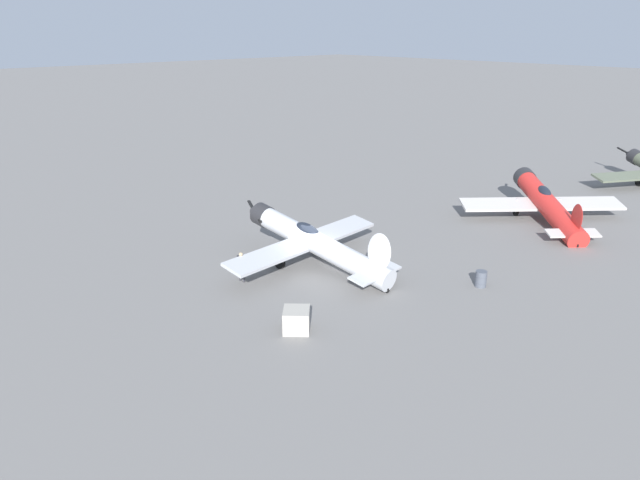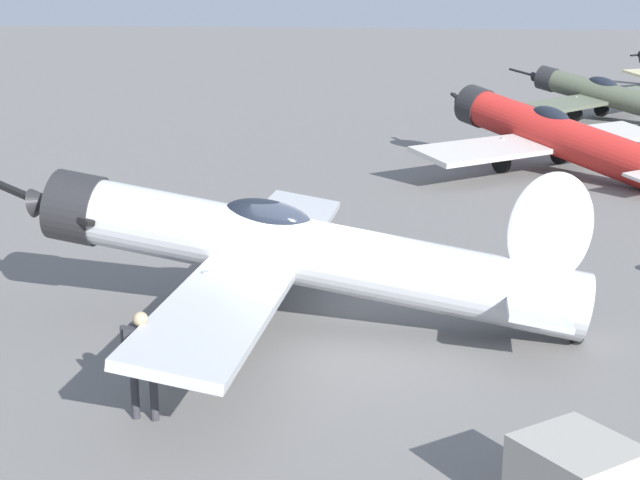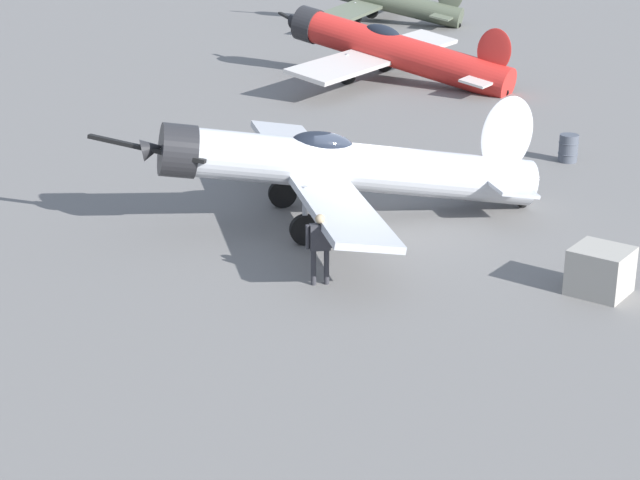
{
  "view_description": "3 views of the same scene",
  "coord_description": "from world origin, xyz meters",
  "px_view_note": "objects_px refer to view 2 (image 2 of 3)",
  "views": [
    {
      "loc": [
        -21.13,
        -22.65,
        13.28
      ],
      "look_at": [
        0.0,
        0.0,
        1.8
      ],
      "focal_mm": 32.3,
      "sensor_mm": 36.0,
      "label": 1
    },
    {
      "loc": [
        -15.95,
        -3.9,
        6.16
      ],
      "look_at": [
        0.0,
        0.0,
        1.8
      ],
      "focal_mm": 50.61,
      "sensor_mm": 36.0,
      "label": 2
    },
    {
      "loc": [
        -27.0,
        4.86,
        9.54
      ],
      "look_at": [
        -4.38,
        1.67,
        1.1
      ],
      "focal_mm": 59.57,
      "sensor_mm": 36.0,
      "label": 3
    }
  ],
  "objects_px": {
    "airplane_mid_apron": "(560,138)",
    "airplane_far_line": "(609,96)",
    "airplane_foreground": "(294,251)",
    "ground_crew_mechanic": "(142,355)"
  },
  "relations": [
    {
      "from": "ground_crew_mechanic",
      "to": "airplane_foreground",
      "type": "bearing_deg",
      "value": -16.46
    },
    {
      "from": "airplane_mid_apron",
      "to": "ground_crew_mechanic",
      "type": "height_order",
      "value": "airplane_mid_apron"
    },
    {
      "from": "airplane_mid_apron",
      "to": "airplane_far_line",
      "type": "relative_size",
      "value": 0.86
    },
    {
      "from": "airplane_mid_apron",
      "to": "ground_crew_mechanic",
      "type": "xyz_separation_m",
      "value": [
        -22.38,
        6.3,
        -0.29
      ]
    },
    {
      "from": "airplane_mid_apron",
      "to": "airplane_far_line",
      "type": "xyz_separation_m",
      "value": [
        16.24,
        -2.71,
        -0.01
      ]
    },
    {
      "from": "airplane_far_line",
      "to": "ground_crew_mechanic",
      "type": "xyz_separation_m",
      "value": [
        -38.62,
        9.01,
        -0.28
      ]
    },
    {
      "from": "ground_crew_mechanic",
      "to": "airplane_far_line",
      "type": "bearing_deg",
      "value": -14.54
    },
    {
      "from": "airplane_foreground",
      "to": "ground_crew_mechanic",
      "type": "relative_size",
      "value": 7.07
    },
    {
      "from": "airplane_mid_apron",
      "to": "airplane_far_line",
      "type": "distance_m",
      "value": 16.46
    },
    {
      "from": "airplane_far_line",
      "to": "ground_crew_mechanic",
      "type": "relative_size",
      "value": 6.88
    }
  ]
}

